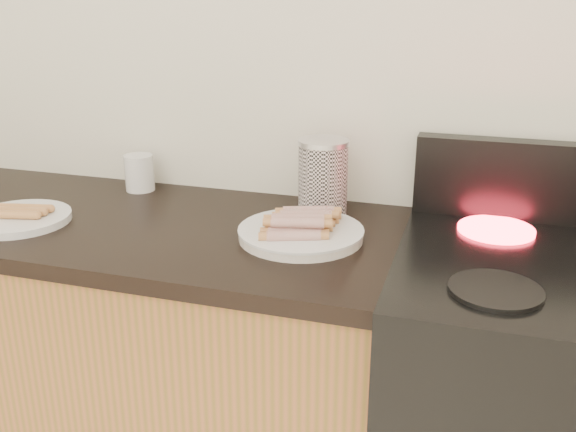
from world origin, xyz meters
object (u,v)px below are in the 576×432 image
(canister, at_px, (323,178))
(mug, at_px, (139,173))
(side_plate, at_px, (18,219))
(main_plate, at_px, (301,235))

(canister, bearing_deg, mug, 174.23)
(side_plate, relative_size, canister, 1.29)
(main_plate, bearing_deg, mug, 157.53)
(mug, bearing_deg, canister, -5.77)
(main_plate, xyz_separation_m, canister, (0.01, 0.17, 0.09))
(main_plate, bearing_deg, side_plate, -171.75)
(main_plate, relative_size, canister, 1.46)
(canister, relative_size, mug, 1.92)
(side_plate, bearing_deg, main_plate, 8.25)
(main_plate, xyz_separation_m, side_plate, (-0.72, -0.10, -0.00))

